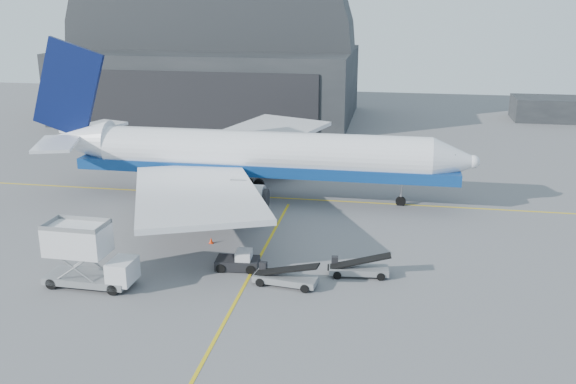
% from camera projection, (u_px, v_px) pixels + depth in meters
% --- Properties ---
extents(ground, '(200.00, 200.00, 0.00)m').
position_uv_depth(ground, '(250.00, 274.00, 51.51)').
color(ground, '#565659').
rests_on(ground, ground).
extents(taxi_lines, '(80.00, 42.12, 0.02)m').
position_uv_depth(taxi_lines, '(279.00, 221.00, 63.41)').
color(taxi_lines, gold).
rests_on(taxi_lines, ground).
extents(hangar, '(50.00, 28.30, 28.00)m').
position_uv_depth(hangar, '(211.00, 63.00, 113.29)').
color(hangar, black).
rests_on(hangar, ground).
extents(distant_bldg_a, '(14.00, 8.00, 4.00)m').
position_uv_depth(distant_bldg_a, '(553.00, 120.00, 112.99)').
color(distant_bldg_a, black).
rests_on(distant_bldg_a, ground).
extents(airliner, '(49.10, 47.62, 17.23)m').
position_uv_depth(airliner, '(246.00, 155.00, 69.38)').
color(airliner, white).
rests_on(airliner, ground).
extents(catering_truck, '(7.10, 2.89, 4.83)m').
position_uv_depth(catering_truck, '(86.00, 256.00, 48.87)').
color(catering_truck, gray).
rests_on(catering_truck, ground).
extents(pushback_tug, '(3.63, 2.28, 1.62)m').
position_uv_depth(pushback_tug, '(239.00, 262.00, 52.40)').
color(pushback_tug, black).
rests_on(pushback_tug, ground).
extents(belt_loader_a, '(5.36, 2.40, 2.01)m').
position_uv_depth(belt_loader_a, '(285.00, 278.00, 49.49)').
color(belt_loader_a, gray).
rests_on(belt_loader_a, ground).
extents(belt_loader_b, '(5.09, 2.13, 1.91)m').
position_uv_depth(belt_loader_b, '(358.00, 269.00, 51.14)').
color(belt_loader_b, gray).
rests_on(belt_loader_b, ground).
extents(traffic_cone, '(0.38, 0.38, 0.54)m').
position_uv_depth(traffic_cone, '(211.00, 241.00, 57.80)').
color(traffic_cone, '#FF3408').
rests_on(traffic_cone, ground).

